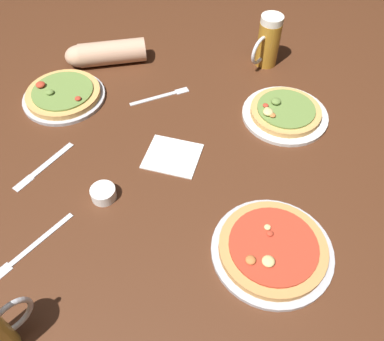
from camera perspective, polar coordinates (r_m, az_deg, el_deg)
ground_plane at (r=1.15m, az=0.00°, el=-1.12°), size 2.40×2.40×0.03m
pizza_plate_near at (r=1.01m, az=11.28°, el=-10.78°), size 0.30×0.30×0.05m
pizza_plate_far at (r=1.42m, az=-17.68°, el=10.15°), size 0.27×0.27×0.05m
pizza_plate_side at (r=1.33m, az=12.98°, el=7.96°), size 0.27×0.27×0.05m
beer_mug_dark at (r=1.50m, az=10.65°, el=17.42°), size 0.12×0.11×0.18m
ramekin_sauce at (r=1.10m, az=-12.39°, el=-3.16°), size 0.07×0.07×0.03m
napkin_folded at (r=1.18m, az=-2.77°, el=2.10°), size 0.20×0.19×0.01m
fork_left at (r=1.38m, az=-4.37°, el=10.44°), size 0.21×0.07×0.01m
knife_right at (r=1.23m, az=-20.15°, el=0.59°), size 0.16×0.17×0.01m
fork_spare at (r=1.08m, az=-21.55°, el=-9.89°), size 0.19×0.17×0.01m
diner_arm at (r=1.53m, az=-12.36°, el=15.82°), size 0.29×0.09×0.08m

